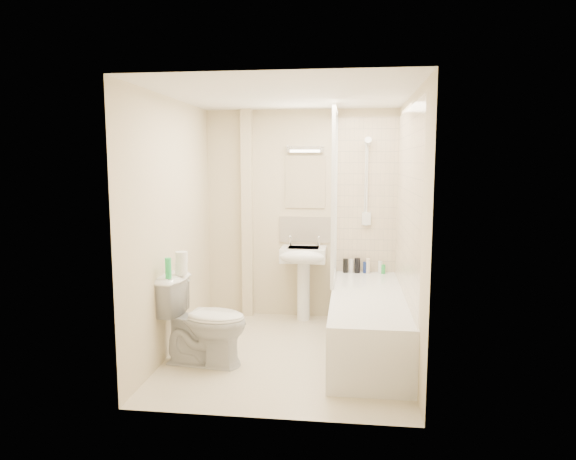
# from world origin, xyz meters

# --- Properties ---
(floor) EXTENTS (2.50, 2.50, 0.00)m
(floor) POSITION_xyz_m (0.00, 0.00, 0.00)
(floor) COLOR beige
(floor) RESTS_ON ground
(wall_back) EXTENTS (2.20, 0.02, 2.40)m
(wall_back) POSITION_xyz_m (0.00, 1.25, 1.20)
(wall_back) COLOR beige
(wall_back) RESTS_ON ground
(wall_left) EXTENTS (0.02, 2.50, 2.40)m
(wall_left) POSITION_xyz_m (-1.10, 0.00, 1.20)
(wall_left) COLOR beige
(wall_left) RESTS_ON ground
(wall_right) EXTENTS (0.02, 2.50, 2.40)m
(wall_right) POSITION_xyz_m (1.10, 0.00, 1.20)
(wall_right) COLOR beige
(wall_right) RESTS_ON ground
(ceiling) EXTENTS (2.20, 2.50, 0.02)m
(ceiling) POSITION_xyz_m (0.00, 0.00, 2.40)
(ceiling) COLOR white
(ceiling) RESTS_ON wall_back
(tile_back) EXTENTS (0.70, 0.01, 1.75)m
(tile_back) POSITION_xyz_m (0.75, 1.24, 1.42)
(tile_back) COLOR beige
(tile_back) RESTS_ON wall_back
(tile_right) EXTENTS (0.01, 2.10, 1.75)m
(tile_right) POSITION_xyz_m (1.09, 0.20, 1.42)
(tile_right) COLOR beige
(tile_right) RESTS_ON wall_right
(pipe_boxing) EXTENTS (0.12, 0.12, 2.40)m
(pipe_boxing) POSITION_xyz_m (-0.62, 1.19, 1.20)
(pipe_boxing) COLOR beige
(pipe_boxing) RESTS_ON ground
(splashback) EXTENTS (0.60, 0.02, 0.30)m
(splashback) POSITION_xyz_m (0.05, 1.24, 1.03)
(splashback) COLOR beige
(splashback) RESTS_ON wall_back
(mirror) EXTENTS (0.46, 0.01, 0.60)m
(mirror) POSITION_xyz_m (0.05, 1.24, 1.58)
(mirror) COLOR white
(mirror) RESTS_ON wall_back
(strip_light) EXTENTS (0.42, 0.07, 0.07)m
(strip_light) POSITION_xyz_m (0.05, 1.22, 1.95)
(strip_light) COLOR silver
(strip_light) RESTS_ON wall_back
(bathtub) EXTENTS (0.70, 2.10, 0.55)m
(bathtub) POSITION_xyz_m (0.75, 0.20, 0.29)
(bathtub) COLOR white
(bathtub) RESTS_ON ground
(shower_screen) EXTENTS (0.04, 0.92, 1.80)m
(shower_screen) POSITION_xyz_m (0.40, 0.80, 1.45)
(shower_screen) COLOR white
(shower_screen) RESTS_ON bathtub
(shower_fixture) EXTENTS (0.10, 0.16, 0.99)m
(shower_fixture) POSITION_xyz_m (0.75, 1.19, 1.55)
(shower_fixture) COLOR white
(shower_fixture) RESTS_ON wall_back
(pedestal_sink) EXTENTS (0.50, 0.47, 0.97)m
(pedestal_sink) POSITION_xyz_m (0.05, 1.01, 0.68)
(pedestal_sink) COLOR white
(pedestal_sink) RESTS_ON ground
(bottle_black_a) EXTENTS (0.06, 0.06, 0.16)m
(bottle_black_a) POSITION_xyz_m (0.52, 1.16, 0.63)
(bottle_black_a) COLOR black
(bottle_black_a) RESTS_ON bathtub
(bottle_white_a) EXTENTS (0.05, 0.05, 0.16)m
(bottle_white_a) POSITION_xyz_m (0.59, 1.16, 0.63)
(bottle_white_a) COLOR silver
(bottle_white_a) RESTS_ON bathtub
(bottle_black_b) EXTENTS (0.07, 0.07, 0.17)m
(bottle_black_b) POSITION_xyz_m (0.66, 1.16, 0.64)
(bottle_black_b) COLOR black
(bottle_black_b) RESTS_ON bathtub
(bottle_blue) EXTENTS (0.05, 0.05, 0.13)m
(bottle_blue) POSITION_xyz_m (0.75, 1.16, 0.62)
(bottle_blue) COLOR navy
(bottle_blue) RESTS_ON bathtub
(bottle_cream) EXTENTS (0.05, 0.05, 0.17)m
(bottle_cream) POSITION_xyz_m (0.78, 1.16, 0.64)
(bottle_cream) COLOR beige
(bottle_cream) RESTS_ON bathtub
(bottle_white_b) EXTENTS (0.05, 0.05, 0.14)m
(bottle_white_b) POSITION_xyz_m (0.92, 1.16, 0.62)
(bottle_white_b) COLOR silver
(bottle_white_b) RESTS_ON bathtub
(bottle_green) EXTENTS (0.06, 0.06, 0.10)m
(bottle_green) POSITION_xyz_m (0.95, 1.16, 0.60)
(bottle_green) COLOR green
(bottle_green) RESTS_ON bathtub
(toilet) EXTENTS (0.63, 0.89, 0.80)m
(toilet) POSITION_xyz_m (-0.72, -0.32, 0.40)
(toilet) COLOR white
(toilet) RESTS_ON ground
(toilet_roll_lower) EXTENTS (0.11, 0.11, 0.11)m
(toilet_roll_lower) POSITION_xyz_m (-0.94, -0.26, 0.85)
(toilet_roll_lower) COLOR white
(toilet_roll_lower) RESTS_ON toilet
(toilet_roll_upper) EXTENTS (0.11, 0.11, 0.10)m
(toilet_roll_upper) POSITION_xyz_m (-0.93, -0.26, 0.96)
(toilet_roll_upper) COLOR white
(toilet_roll_upper) RESTS_ON toilet_roll_lower
(green_bottle) EXTENTS (0.05, 0.05, 0.18)m
(green_bottle) POSITION_xyz_m (-1.00, -0.43, 0.89)
(green_bottle) COLOR #28C45F
(green_bottle) RESTS_ON toilet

